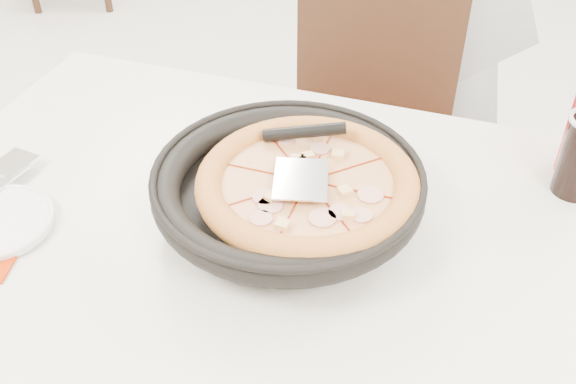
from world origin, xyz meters
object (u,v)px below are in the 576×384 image
(pizza_pan, at_px, (288,196))
(pizza, at_px, (307,192))
(chair_far, at_px, (359,144))
(main_table, at_px, (274,374))

(pizza_pan, bearing_deg, pizza, -6.08)
(pizza, bearing_deg, chair_far, 95.04)
(pizza_pan, bearing_deg, main_table, -127.27)
(chair_far, bearing_deg, pizza_pan, 90.04)
(main_table, xyz_separation_m, pizza, (0.05, 0.02, 0.44))
(main_table, relative_size, pizza, 4.02)
(pizza_pan, xyz_separation_m, pizza, (0.03, -0.00, 0.02))
(main_table, xyz_separation_m, chair_far, (-0.00, 0.65, 0.10))
(main_table, bearing_deg, pizza_pan, 52.73)
(chair_far, relative_size, pizza, 3.18)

